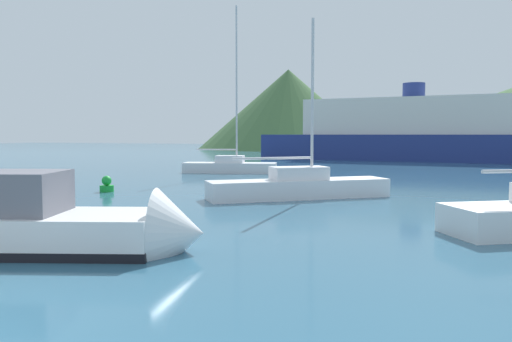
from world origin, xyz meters
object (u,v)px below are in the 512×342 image
(sailboat_outer, at_px, (230,165))
(ferry_distant, at_px, (413,133))
(motorboat_near, at_px, (53,227))
(buoy_marker, at_px, (107,185))
(sailboat_inner, at_px, (299,186))

(sailboat_outer, xyz_separation_m, ferry_distant, (10.21, 23.02, 2.24))
(motorboat_near, height_order, buoy_marker, motorboat_near)
(motorboat_near, bearing_deg, buoy_marker, 103.01)
(sailboat_inner, relative_size, buoy_marker, 10.06)
(motorboat_near, xyz_separation_m, sailboat_outer, (-5.97, 22.44, -0.03))
(buoy_marker, bearing_deg, ferry_distant, 73.17)
(sailboat_outer, bearing_deg, motorboat_near, -90.20)
(sailboat_outer, bearing_deg, ferry_distant, 50.98)
(sailboat_inner, xyz_separation_m, ferry_distant, (1.84, 34.34, 2.27))
(sailboat_inner, height_order, sailboat_outer, sailboat_outer)
(sailboat_outer, bearing_deg, sailboat_inner, -68.62)
(ferry_distant, bearing_deg, sailboat_outer, -110.26)
(sailboat_inner, distance_m, buoy_marker, 8.95)
(sailboat_inner, bearing_deg, motorboat_near, -140.87)
(motorboat_near, relative_size, buoy_marker, 9.97)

